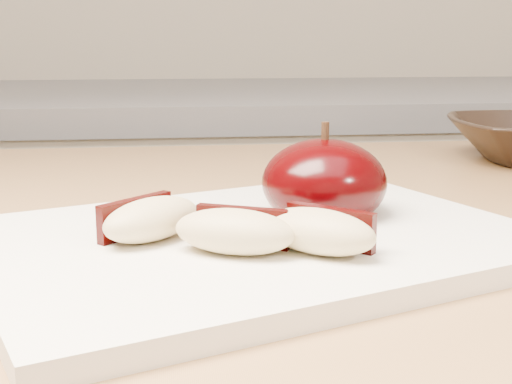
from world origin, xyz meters
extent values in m
cube|color=silver|center=(0.00, 1.20, 0.45)|extent=(2.40, 0.60, 0.90)
cube|color=slate|center=(0.00, 1.20, 0.92)|extent=(2.40, 0.62, 0.04)
cube|color=olive|center=(0.00, 0.50, 0.88)|extent=(1.64, 0.64, 0.04)
cube|color=silver|center=(0.02, 0.38, 0.91)|extent=(0.39, 0.34, 0.01)
ellipsoid|color=black|center=(0.07, 0.42, 0.93)|extent=(0.09, 0.09, 0.06)
cylinder|color=black|center=(0.07, 0.42, 0.97)|extent=(0.01, 0.01, 0.01)
ellipsoid|color=tan|center=(-0.04, 0.37, 0.93)|extent=(0.07, 0.07, 0.03)
cube|color=black|center=(-0.06, 0.38, 0.92)|extent=(0.04, 0.04, 0.02)
ellipsoid|color=tan|center=(0.00, 0.34, 0.93)|extent=(0.08, 0.06, 0.03)
cube|color=black|center=(0.01, 0.35, 0.92)|extent=(0.05, 0.03, 0.02)
ellipsoid|color=tan|center=(0.05, 0.33, 0.93)|extent=(0.07, 0.07, 0.03)
cube|color=black|center=(0.06, 0.34, 0.92)|extent=(0.05, 0.04, 0.02)
camera|label=1|loc=(-0.03, -0.04, 1.03)|focal=50.00mm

